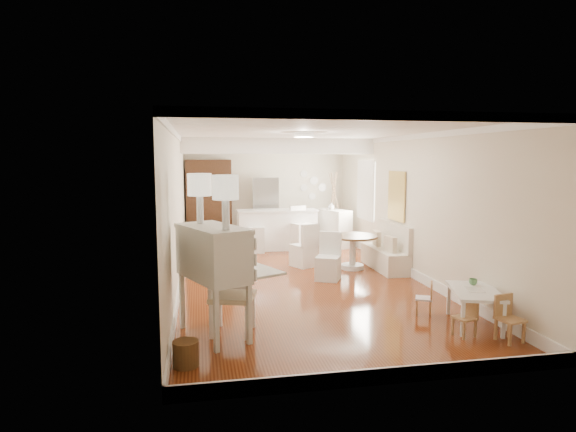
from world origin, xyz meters
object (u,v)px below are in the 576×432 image
object	(u,v)px
kids_table	(474,308)
pantry_cabinet	(209,202)
gustavian_armchair	(233,295)
kids_chair_c	(510,319)
sideboard	(333,228)
bar_stool_left	(256,232)
slip_chair_near	(328,256)
wicker_basket	(186,354)
kids_chair_a	(464,317)
secretary_bureau	(214,281)
kids_chair_b	(424,298)
fridge	(278,210)
bar_stool_right	(302,229)
slip_chair_far	(304,245)
breakfast_counter	(277,230)
dining_table	(353,252)

from	to	relation	value
kids_table	pantry_cabinet	distance (m)	8.07
gustavian_armchair	kids_chair_c	bearing A→B (deg)	-89.57
sideboard	bar_stool_left	bearing A→B (deg)	169.65
slip_chair_near	pantry_cabinet	distance (m)	4.92
bar_stool_left	sideboard	world-z (taller)	bar_stool_left
wicker_basket	kids_chair_a	world-z (taller)	kids_chair_a
secretary_bureau	kids_chair_b	world-z (taller)	secretary_bureau
pantry_cabinet	bar_stool_left	bearing A→B (deg)	-51.08
kids_chair_a	sideboard	bearing A→B (deg)	164.84
kids_table	bar_stool_left	xyz separation A→B (m)	(-2.39, 5.84, 0.26)
slip_chair_near	sideboard	bearing A→B (deg)	99.62
secretary_bureau	fridge	size ratio (longest dim) A/B	0.82
kids_chair_a	bar_stool_right	xyz separation A→B (m)	(-0.87, 6.12, 0.31)
slip_chair_far	bar_stool_left	xyz separation A→B (m)	(-0.84, 1.75, 0.04)
bar_stool_right	pantry_cabinet	bearing A→B (deg)	126.75
slip_chair_far	breakfast_counter	size ratio (longest dim) A/B	0.46
fridge	gustavian_armchair	bearing A→B (deg)	-104.32
kids_table	kids_chair_a	world-z (taller)	kids_chair_a
kids_chair_b	bar_stool_left	xyz separation A→B (m)	(-1.92, 5.26, 0.26)
dining_table	slip_chair_far	size ratio (longest dim) A/B	1.12
kids_chair_a	bar_stool_left	xyz separation A→B (m)	(-2.03, 6.20, 0.25)
bar_stool_right	secretary_bureau	bearing A→B (deg)	-133.97
wicker_basket	kids_chair_a	size ratio (longest dim) A/B	0.56
kids_chair_b	bar_stool_left	bearing A→B (deg)	-133.23
slip_chair_far	bar_stool_right	bearing A→B (deg)	-129.40
kids_chair_a	slip_chair_far	world-z (taller)	slip_chair_far
sideboard	kids_table	bearing A→B (deg)	-109.39
dining_table	slip_chair_far	xyz separation A→B (m)	(-0.96, 0.44, 0.11)
kids_table	fridge	size ratio (longest dim) A/B	0.57
secretary_bureau	slip_chair_far	world-z (taller)	secretary_bureau
secretary_bureau	breakfast_counter	world-z (taller)	secretary_bureau
kids_chair_a	fridge	size ratio (longest dim) A/B	0.29
kids_chair_c	slip_chair_far	distance (m)	5.01
dining_table	bar_stool_right	world-z (taller)	bar_stool_right
gustavian_armchair	wicker_basket	xyz separation A→B (m)	(-0.60, -0.95, -0.38)
kids_table	kids_chair_c	world-z (taller)	kids_chair_c
breakfast_counter	bar_stool_left	distance (m)	0.66
gustavian_armchair	kids_table	bearing A→B (deg)	-79.60
slip_chair_near	bar_stool_left	world-z (taller)	bar_stool_left
kids_chair_a	bar_stool_right	world-z (taller)	bar_stool_right
bar_stool_left	bar_stool_right	world-z (taller)	bar_stool_right
secretary_bureau	wicker_basket	bearing A→B (deg)	-136.19
kids_chair_a	breakfast_counter	world-z (taller)	breakfast_counter
slip_chair_far	kids_chair_a	bearing A→B (deg)	76.21
dining_table	slip_chair_near	xyz separation A→B (m)	(-0.75, -0.80, 0.10)
wicker_basket	kids_table	size ratio (longest dim) A/B	0.29
kids_table	sideboard	world-z (taller)	sideboard
kids_chair_c	pantry_cabinet	world-z (taller)	pantry_cabinet
wicker_basket	dining_table	xyz separation A→B (m)	(3.36, 4.28, 0.21)
secretary_bureau	fridge	bearing A→B (deg)	49.10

